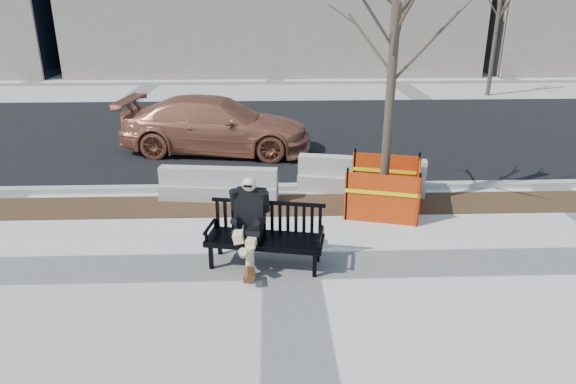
% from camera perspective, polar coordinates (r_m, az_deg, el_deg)
% --- Properties ---
extents(ground, '(120.00, 120.00, 0.00)m').
position_cam_1_polar(ground, '(8.68, 0.30, -8.11)').
color(ground, beige).
rests_on(ground, ground).
extents(mulch_strip, '(40.00, 1.20, 0.02)m').
position_cam_1_polar(mulch_strip, '(11.01, -0.26, -1.46)').
color(mulch_strip, '#47301C').
rests_on(mulch_strip, ground).
extents(asphalt_street, '(60.00, 10.40, 0.01)m').
position_cam_1_polar(asphalt_street, '(16.90, -0.93, 6.65)').
color(asphalt_street, black).
rests_on(asphalt_street, ground).
extents(curb, '(60.00, 0.25, 0.12)m').
position_cam_1_polar(curb, '(11.88, -0.40, 0.55)').
color(curb, '#9E9B93').
rests_on(curb, ground).
extents(bench, '(2.06, 1.06, 1.04)m').
position_cam_1_polar(bench, '(8.70, -2.51, -8.02)').
color(bench, black).
rests_on(bench, ground).
extents(seated_man, '(0.82, 1.15, 1.47)m').
position_cam_1_polar(seated_man, '(8.80, -4.23, -7.71)').
color(seated_man, black).
rests_on(seated_man, ground).
extents(tree_fence, '(2.68, 2.68, 5.46)m').
position_cam_1_polar(tree_fence, '(10.98, 10.36, -1.92)').
color(tree_fence, red).
rests_on(tree_fence, ground).
extents(sedan, '(5.56, 2.88, 1.54)m').
position_cam_1_polar(sedan, '(14.95, -7.78, 4.48)').
color(sedan, '#9C593E').
rests_on(sedan, ground).
extents(jersey_barrier_left, '(2.61, 0.81, 0.74)m').
position_cam_1_polar(jersey_barrier_left, '(11.44, -7.60, -0.79)').
color(jersey_barrier_left, '#A09E96').
rests_on(jersey_barrier_left, ground).
extents(jersey_barrier_right, '(2.90, 1.14, 0.81)m').
position_cam_1_polar(jersey_barrier_right, '(11.90, 7.98, 0.06)').
color(jersey_barrier_right, '#A9A79E').
rests_on(jersey_barrier_right, ground).
extents(far_tree_right, '(2.66, 2.66, 5.55)m').
position_cam_1_polar(far_tree_right, '(24.89, 21.18, 9.96)').
color(far_tree_right, '#473D2E').
rests_on(far_tree_right, ground).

